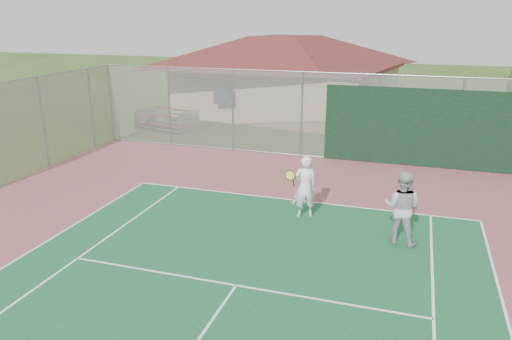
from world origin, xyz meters
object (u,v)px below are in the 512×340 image
at_px(bleachers, 166,119).
at_px(player_grey_back, 402,208).
at_px(clubhouse, 285,68).
at_px(player_white_front, 305,187).

distance_m(bleachers, player_grey_back, 15.76).
bearing_deg(clubhouse, player_grey_back, -54.01).
xyz_separation_m(clubhouse, player_grey_back, (7.30, -15.87, -1.74)).
height_order(clubhouse, player_grey_back, clubhouse).
distance_m(clubhouse, player_grey_back, 17.56).
bearing_deg(bleachers, player_grey_back, -26.31).
relative_size(bleachers, player_grey_back, 1.54).
xyz_separation_m(clubhouse, player_white_front, (4.55, -14.93, -1.79)).
distance_m(player_white_front, player_grey_back, 2.91).
bearing_deg(player_grey_back, player_white_front, -7.56).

